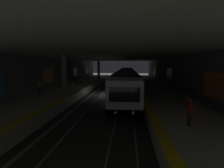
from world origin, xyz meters
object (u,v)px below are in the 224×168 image
(person_boarding, at_px, (190,111))
(person_walking_mid, at_px, (76,80))
(person_standing_far, at_px, (40,86))
(pillar_far, at_px, (99,70))
(bench_left_near, at_px, (186,93))
(person_waiting_near, at_px, (89,75))
(suitcase_rolling, at_px, (191,101))
(bench_left_mid, at_px, (156,79))
(backpack_on_floor, at_px, (80,82))
(bench_right_far, at_px, (70,80))
(pillar_near, at_px, (64,76))
(metro_train, at_px, (126,78))
(bench_right_mid, at_px, (61,83))
(trash_bin, at_px, (186,98))

(person_boarding, bearing_deg, person_walking_mid, 34.39)
(person_standing_far, bearing_deg, pillar_far, -11.52)
(bench_left_near, xyz_separation_m, person_boarding, (-7.98, 2.59, 0.36))
(person_waiting_near, xyz_separation_m, suitcase_rolling, (-23.31, -14.98, -0.55))
(bench_left_mid, xyz_separation_m, person_standing_far, (-16.56, 16.74, 0.43))
(bench_left_mid, bearing_deg, backpack_on_floor, 109.65)
(bench_right_far, bearing_deg, pillar_far, -28.44)
(person_waiting_near, relative_size, person_standing_far, 0.93)
(bench_left_near, xyz_separation_m, person_walking_mid, (10.69, 15.37, 0.31))
(person_waiting_near, height_order, suitcase_rolling, person_waiting_near)
(pillar_near, distance_m, metro_train, 14.82)
(person_standing_far, bearing_deg, backpack_on_floor, -8.43)
(bench_right_far, xyz_separation_m, person_standing_far, (-11.19, -0.33, 0.43))
(metro_train, xyz_separation_m, bench_right_far, (-0.29, 10.73, -0.45))
(person_walking_mid, distance_m, backpack_on_floor, 1.74)
(metro_train, xyz_separation_m, person_waiting_near, (8.10, 9.15, -0.10))
(bench_right_far, height_order, person_waiting_near, person_waiting_near)
(bench_right_mid, relative_size, person_waiting_near, 1.05)
(bench_left_near, xyz_separation_m, person_waiting_near, (20.68, 15.48, 0.35))
(bench_right_mid, distance_m, person_standing_far, 7.01)
(pillar_far, xyz_separation_m, bench_left_near, (-20.02, -12.88, -1.75))
(person_standing_far, xyz_separation_m, backpack_on_floor, (11.18, -1.66, -0.75))
(metro_train, relative_size, person_waiting_near, 22.68)
(metro_train, bearing_deg, person_boarding, -169.68)
(metro_train, distance_m, person_boarding, 20.90)
(pillar_near, height_order, person_walking_mid, pillar_near)
(metro_train, height_order, bench_right_mid, metro_train)
(pillar_near, xyz_separation_m, suitcase_rolling, (-1.98, -12.38, -1.95))
(pillar_near, xyz_separation_m, bench_right_far, (12.94, 4.18, -1.75))
(bench_left_mid, height_order, person_waiting_near, person_waiting_near)
(suitcase_rolling, height_order, backpack_on_floor, suitcase_rolling)
(bench_left_mid, height_order, person_boarding, person_boarding)
(metro_train, distance_m, suitcase_rolling, 16.31)
(bench_left_near, distance_m, person_walking_mid, 18.72)
(backpack_on_floor, bearing_deg, person_waiting_near, 2.74)
(suitcase_rolling, xyz_separation_m, trash_bin, (0.49, 0.23, 0.10))
(bench_right_mid, relative_size, trash_bin, 2.00)
(person_walking_mid, height_order, person_standing_far, person_standing_far)
(person_standing_far, distance_m, backpack_on_floor, 11.32)
(metro_train, height_order, person_standing_far, metro_train)
(metro_train, xyz_separation_m, bench_right_mid, (-4.49, 10.73, -0.45))
(bench_right_far, xyz_separation_m, person_walking_mid, (-1.60, -1.70, 0.31))
(pillar_far, bearing_deg, metro_train, -138.61)
(bench_left_near, height_order, trash_bin, bench_left_near)
(metro_train, xyz_separation_m, person_boarding, (-20.56, -3.74, -0.09))
(pillar_far, bearing_deg, person_standing_far, 168.48)
(suitcase_rolling, bearing_deg, person_boarding, 158.64)
(person_boarding, relative_size, trash_bin, 1.92)
(bench_right_mid, relative_size, backpack_on_floor, 4.25)
(person_boarding, bearing_deg, person_standing_far, 57.30)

